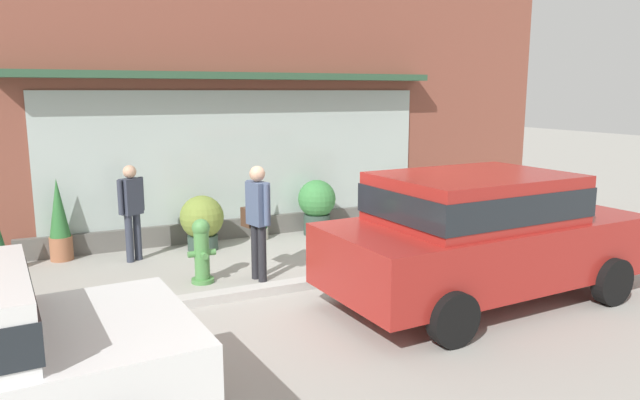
# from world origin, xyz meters

# --- Properties ---
(ground_plane) EXTENTS (60.00, 60.00, 0.00)m
(ground_plane) POSITION_xyz_m (0.00, 0.00, 0.00)
(ground_plane) COLOR #9E9B93
(curb_strip) EXTENTS (14.00, 0.24, 0.12)m
(curb_strip) POSITION_xyz_m (0.00, -0.20, 0.06)
(curb_strip) COLOR #B2B2AD
(curb_strip) RESTS_ON ground_plane
(storefront) EXTENTS (14.00, 0.81, 5.46)m
(storefront) POSITION_xyz_m (0.00, 3.19, 2.66)
(storefront) COLOR brown
(storefront) RESTS_ON ground_plane
(fire_hydrant) EXTENTS (0.39, 0.36, 0.93)m
(fire_hydrant) POSITION_xyz_m (-1.31, 0.64, 0.47)
(fire_hydrant) COLOR #4C8C47
(fire_hydrant) RESTS_ON ground_plane
(pedestrian_with_handbag) EXTENTS (0.27, 0.69, 1.66)m
(pedestrian_with_handbag) POSITION_xyz_m (-0.55, 0.42, 0.97)
(pedestrian_with_handbag) COLOR #232328
(pedestrian_with_handbag) RESTS_ON ground_plane
(pedestrian_passerby) EXTENTS (0.43, 0.33, 1.55)m
(pedestrian_passerby) POSITION_xyz_m (-2.02, 2.19, 0.90)
(pedestrian_passerby) COLOR #333847
(pedestrian_passerby) RESTS_ON ground_plane
(parked_car_red) EXTENTS (4.32, 2.21, 1.68)m
(parked_car_red) POSITION_xyz_m (1.72, -1.63, 0.94)
(parked_car_red) COLOR maroon
(parked_car_red) RESTS_ON ground_plane
(potted_plant_by_entrance) EXTENTS (0.71, 0.71, 1.05)m
(potted_plant_by_entrance) POSITION_xyz_m (1.39, 2.52, 0.58)
(potted_plant_by_entrance) COLOR #33473D
(potted_plant_by_entrance) RESTS_ON ground_plane
(potted_plant_corner_tall) EXTENTS (0.47, 0.47, 1.09)m
(potted_plant_corner_tall) POSITION_xyz_m (3.64, 2.56, 0.52)
(potted_plant_corner_tall) COLOR #33473D
(potted_plant_corner_tall) RESTS_ON ground_plane
(potted_plant_doorstep) EXTENTS (0.74, 0.74, 0.94)m
(potted_plant_doorstep) POSITION_xyz_m (-0.85, 2.39, 0.51)
(potted_plant_doorstep) COLOR #33473D
(potted_plant_doorstep) RESTS_ON ground_plane
(potted_plant_window_right) EXTENTS (0.30, 0.30, 1.10)m
(potted_plant_window_right) POSITION_xyz_m (0.28, 2.62, 0.53)
(potted_plant_window_right) COLOR #B7B2A3
(potted_plant_window_right) RESTS_ON ground_plane
(potted_plant_trailing_edge) EXTENTS (0.36, 0.36, 1.33)m
(potted_plant_trailing_edge) POSITION_xyz_m (-3.06, 2.75, 0.64)
(potted_plant_trailing_edge) COLOR #9E6042
(potted_plant_trailing_edge) RESTS_ON ground_plane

